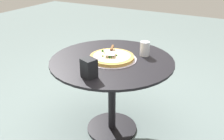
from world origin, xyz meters
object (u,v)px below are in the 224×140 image
Objects in this scene: drinking_cup at (145,49)px; napkin_dispenser at (89,68)px; patio_table at (112,76)px; pizza_on_tray at (112,57)px; pizza_server at (111,50)px.

napkin_dispenser is at bearing 71.70° from drinking_cup.
pizza_on_tray reaches higher than patio_table.
patio_table is 4.62× the size of pizza_server.
drinking_cup is (-0.20, -0.20, 0.04)m from pizza_on_tray.
drinking_cup is 0.58m from napkin_dispenser.
napkin_dispenser is (-0.01, 0.35, 0.05)m from pizza_on_tray.
patio_table is at bearing -42.95° from pizza_on_tray.
napkin_dispenser is at bearing 92.47° from pizza_on_tray.
pizza_server is (0.03, -0.04, 0.04)m from pizza_on_tray.
napkin_dispenser reaches higher than drinking_cup.
pizza_server is (0.03, -0.04, 0.20)m from patio_table.
pizza_on_tray is 3.33× the size of drinking_cup.
napkin_dispenser reaches higher than pizza_server.
pizza_server is at bearing -54.91° from patio_table.
drinking_cup is (-0.20, -0.20, 0.21)m from patio_table.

